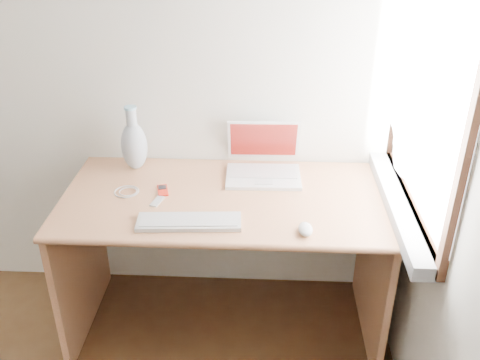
{
  "coord_description": "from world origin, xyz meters",
  "views": [
    {
      "loc": [
        1.12,
        -0.68,
        1.96
      ],
      "look_at": [
        1.01,
        1.35,
        0.86
      ],
      "focal_mm": 40.0,
      "sensor_mm": 36.0,
      "label": 1
    }
  ],
  "objects_px": {
    "laptop": "(264,164)",
    "vase": "(134,144)",
    "desk": "(226,226)",
    "external_keyboard": "(189,222)"
  },
  "relations": [
    {
      "from": "desk",
      "to": "laptop",
      "type": "xyz_separation_m",
      "value": [
        0.17,
        0.13,
        0.28
      ]
    },
    {
      "from": "external_keyboard",
      "to": "desk",
      "type": "bearing_deg",
      "value": 65.24
    },
    {
      "from": "vase",
      "to": "laptop",
      "type": "bearing_deg",
      "value": -2.41
    },
    {
      "from": "desk",
      "to": "external_keyboard",
      "type": "xyz_separation_m",
      "value": [
        -0.13,
        -0.32,
        0.23
      ]
    },
    {
      "from": "laptop",
      "to": "external_keyboard",
      "type": "xyz_separation_m",
      "value": [
        -0.3,
        -0.46,
        -0.04
      ]
    },
    {
      "from": "laptop",
      "to": "vase",
      "type": "xyz_separation_m",
      "value": [
        -0.62,
        0.03,
        0.08
      ]
    },
    {
      "from": "external_keyboard",
      "to": "vase",
      "type": "relative_size",
      "value": 1.35
    },
    {
      "from": "laptop",
      "to": "external_keyboard",
      "type": "distance_m",
      "value": 0.55
    },
    {
      "from": "desk",
      "to": "vase",
      "type": "distance_m",
      "value": 0.59
    },
    {
      "from": "laptop",
      "to": "vase",
      "type": "distance_m",
      "value": 0.63
    }
  ]
}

